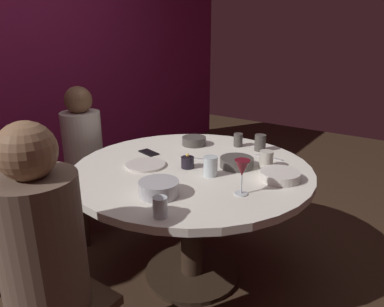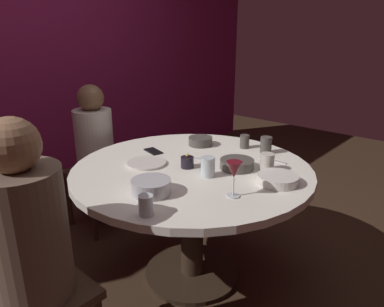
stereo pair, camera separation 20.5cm
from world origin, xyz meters
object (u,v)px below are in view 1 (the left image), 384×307
object	(u,v)px
dining_table	(192,190)
seated_diner_left	(41,244)
candle_holder	(188,162)
bowl_small_white	(280,176)
cup_center_front	(266,159)
cup_by_left_diner	(160,207)
bowl_sauce_side	(194,141)
cup_near_candle	(210,166)
bowl_serving_large	(159,188)
dinner_plate	(146,165)
cup_by_right_diner	(238,140)
wine_glass	(242,170)
bowl_salad_center	(237,162)
cell_phone	(149,153)
seated_diner_back	(83,145)
cup_far_edge	(260,143)

from	to	relation	value
dining_table	seated_diner_left	xyz separation A→B (m)	(-0.97, 0.00, 0.15)
seated_diner_left	candle_holder	xyz separation A→B (m)	(0.94, 0.01, 0.03)
bowl_small_white	cup_center_front	bearing A→B (deg)	47.76
dining_table	cup_by_left_diner	world-z (taller)	cup_by_left_diner
bowl_sauce_side	cup_near_candle	bearing A→B (deg)	-136.13
dining_table	bowl_serving_large	world-z (taller)	bowl_serving_large
dinner_plate	cup_by_right_diner	distance (m)	0.69
bowl_serving_large	candle_holder	bearing A→B (deg)	14.99
dining_table	wine_glass	world-z (taller)	wine_glass
bowl_salad_center	bowl_small_white	xyz separation A→B (m)	(-0.04, -0.28, -0.00)
seated_diner_left	cup_center_front	xyz separation A→B (m)	(1.21, -0.36, 0.05)
seated_diner_left	cup_by_right_diner	size ratio (longest dim) A/B	13.52
cell_phone	cup_by_left_diner	distance (m)	0.84
bowl_serving_large	dining_table	bearing A→B (deg)	12.50
seated_diner_back	bowl_small_white	xyz separation A→B (m)	(0.11, -1.47, 0.07)
cup_by_right_diner	cell_phone	bearing A→B (deg)	138.78
dining_table	cup_near_candle	world-z (taller)	cup_near_candle
dining_table	bowl_small_white	distance (m)	0.53
seated_diner_left	bowl_salad_center	size ratio (longest dim) A/B	6.27
dinner_plate	cup_by_right_diner	bearing A→B (deg)	-22.30
dining_table	cup_by_right_diner	xyz separation A→B (m)	(0.49, -0.04, 0.19)
cup_by_left_diner	cup_center_front	bearing A→B (deg)	-9.04
dining_table	cup_far_edge	bearing A→B (deg)	-21.65
seated_diner_back	cup_center_front	distance (m)	1.36
candle_holder	seated_diner_back	bearing A→B (deg)	88.26
cell_phone	bowl_sauce_side	world-z (taller)	bowl_sauce_side
seated_diner_back	candle_holder	size ratio (longest dim) A/B	13.04
seated_diner_left	bowl_sauce_side	xyz separation A→B (m)	(1.32, 0.23, 0.03)
cup_center_front	cup_far_edge	xyz separation A→B (m)	(0.26, 0.16, 0.00)
dinner_plate	bowl_sauce_side	bearing A→B (deg)	-0.02
candle_holder	wine_glass	bearing A→B (deg)	-108.48
bowl_salad_center	cup_near_candle	xyz separation A→B (m)	(-0.20, 0.05, 0.03)
seated_diner_back	bowl_sauce_side	size ratio (longest dim) A/B	6.89
dining_table	cell_phone	distance (m)	0.40
wine_glass	cup_center_front	bearing A→B (deg)	7.23
seated_diner_left	candle_holder	distance (m)	0.95
wine_glass	dinner_plate	size ratio (longest dim) A/B	0.76
seated_diner_left	candle_holder	world-z (taller)	seated_diner_left
bowl_serving_large	bowl_sauce_side	xyz separation A→B (m)	(0.75, 0.32, -0.01)
bowl_salad_center	cup_by_left_diner	bearing A→B (deg)	-178.69
wine_glass	cup_by_right_diner	world-z (taller)	wine_glass
candle_holder	cup_near_candle	size ratio (longest dim) A/B	0.80
bowl_small_white	bowl_serving_large	bearing A→B (deg)	141.82
candle_holder	cup_by_right_diner	xyz separation A→B (m)	(0.52, -0.05, 0.01)
seated_diner_back	dining_table	bearing A→B (deg)	0.00
cup_center_front	bowl_serving_large	bearing A→B (deg)	157.16
bowl_salad_center	bowl_small_white	size ratio (longest dim) A/B	0.91
seated_diner_left	bowl_serving_large	world-z (taller)	seated_diner_left
bowl_sauce_side	seated_diner_left	bearing A→B (deg)	-170.26
bowl_sauce_side	cup_far_edge	distance (m)	0.45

